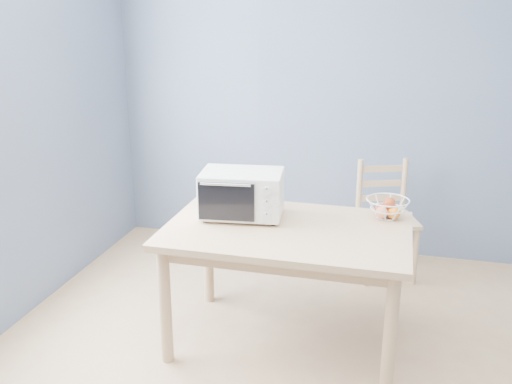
% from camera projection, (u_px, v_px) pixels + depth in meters
% --- Properties ---
extents(room, '(4.01, 4.51, 2.61)m').
position_uv_depth(room, '(315.00, 172.00, 2.39)').
color(room, tan).
rests_on(room, ground).
extents(dining_table, '(1.40, 0.90, 0.75)m').
position_uv_depth(dining_table, '(287.00, 244.00, 3.32)').
color(dining_table, tan).
rests_on(dining_table, ground).
extents(toaster_oven, '(0.52, 0.40, 0.28)m').
position_uv_depth(toaster_oven, '(239.00, 193.00, 3.41)').
color(toaster_oven, white).
rests_on(toaster_oven, dining_table).
extents(fruit_basket, '(0.28, 0.28, 0.13)m').
position_uv_depth(fruit_basket, '(387.00, 208.00, 3.41)').
color(fruit_basket, white).
rests_on(fruit_basket, dining_table).
extents(dining_chair, '(0.52, 0.52, 0.87)m').
position_uv_depth(dining_chair, '(385.00, 220.00, 4.30)').
color(dining_chair, tan).
rests_on(dining_chair, ground).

